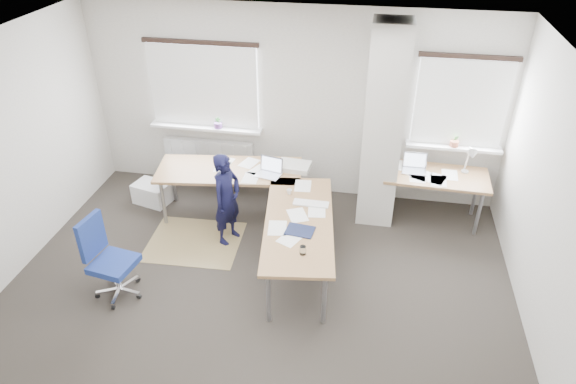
% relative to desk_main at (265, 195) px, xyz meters
% --- Properties ---
extents(ground, '(6.00, 6.00, 0.00)m').
position_rel_desk_main_xyz_m(ground, '(0.12, -1.15, -0.69)').
color(ground, '#292621').
rests_on(ground, ground).
extents(room_shell, '(6.04, 5.04, 2.82)m').
position_rel_desk_main_xyz_m(room_shell, '(0.30, -0.69, 1.05)').
color(room_shell, '#BBB4AA').
rests_on(room_shell, ground).
extents(floor_mat, '(1.26, 1.08, 0.01)m').
position_rel_desk_main_xyz_m(floor_mat, '(-0.93, -0.26, -0.69)').
color(floor_mat, olive).
rests_on(floor_mat, ground).
extents(white_crate, '(0.59, 0.48, 0.31)m').
position_rel_desk_main_xyz_m(white_crate, '(-1.87, 0.58, -0.54)').
color(white_crate, white).
rests_on(white_crate, ground).
extents(desk_main, '(2.73, 2.63, 0.96)m').
position_rel_desk_main_xyz_m(desk_main, '(0.00, 0.00, 0.00)').
color(desk_main, olive).
rests_on(desk_main, ground).
extents(desk_side, '(1.42, 0.75, 1.22)m').
position_rel_desk_main_xyz_m(desk_side, '(2.21, 0.87, -0.01)').
color(desk_side, olive).
rests_on(desk_side, ground).
extents(task_chair, '(0.57, 0.56, 1.03)m').
position_rel_desk_main_xyz_m(task_chair, '(-1.50, -1.37, -0.40)').
color(task_chair, navy).
rests_on(task_chair, ground).
extents(person, '(0.46, 0.55, 1.28)m').
position_rel_desk_main_xyz_m(person, '(-0.48, -0.11, -0.05)').
color(person, black).
rests_on(person, ground).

